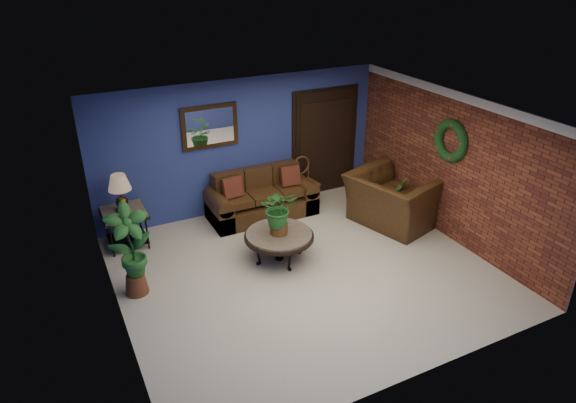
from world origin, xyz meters
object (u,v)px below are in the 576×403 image
coffee_table (279,236)px  end_table (125,219)px  sofa (261,200)px  armchair (393,200)px  side_chair (304,178)px  table_lamp (120,189)px

coffee_table → end_table: size_ratio=1.55×
sofa → armchair: (1.99, -1.39, 0.18)m
sofa → side_chair: 0.98m
table_lamp → armchair: table_lamp is taller
end_table → table_lamp: 0.55m
side_chair → armchair: size_ratio=0.66×
table_lamp → armchair: bearing=-17.0°
table_lamp → side_chair: size_ratio=0.64×
coffee_table → side_chair: (1.32, 1.61, 0.12)m
end_table → table_lamp: table_lamp is taller
sofa → end_table: bearing=-179.4°
side_chair → armchair: bearing=-59.8°
table_lamp → coffee_table: bearing=-36.4°
sofa → table_lamp: (-2.46, -0.02, 0.76)m
table_lamp → end_table: bearing=0.0°
coffee_table → armchair: (2.36, 0.18, 0.05)m
coffee_table → table_lamp: table_lamp is taller
table_lamp → armchair: 4.69m
coffee_table → side_chair: bearing=50.8°
coffee_table → sofa: bearing=76.7°
sofa → armchair: 2.43m
coffee_table → armchair: size_ratio=0.77×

